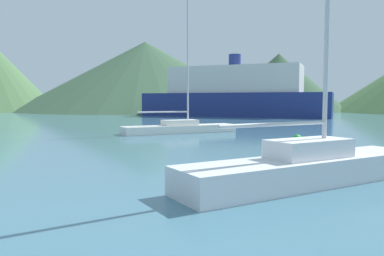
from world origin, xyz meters
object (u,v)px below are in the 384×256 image
Objects in this scene: sailboat_middle at (309,166)px; ferry_distant at (234,95)px; sailboat_inner at (180,127)px; buoy_marker at (297,143)px.

ferry_distant reaches higher than sailboat_middle.
sailboat_inner is 10.05m from buoy_marker.
sailboat_inner reaches higher than sailboat_middle.
sailboat_inner reaches higher than ferry_distant.
sailboat_middle is at bearing -102.19° from sailboat_inner.
ferry_distant reaches higher than buoy_marker.
buoy_marker is (0.57, 6.77, -0.18)m from sailboat_middle.
ferry_distant is at bearing 49.33° from sailboat_inner.
sailboat_middle is at bearing -94.79° from buoy_marker.
sailboat_middle is 6.79m from buoy_marker.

